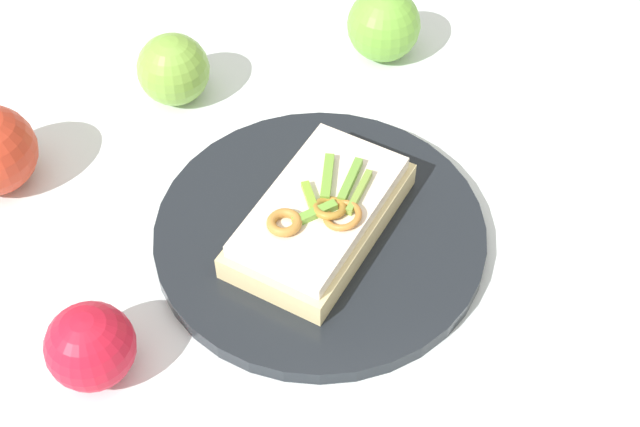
{
  "coord_description": "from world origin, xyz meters",
  "views": [
    {
      "loc": [
        0.48,
        -0.1,
        0.62
      ],
      "look_at": [
        0.0,
        0.0,
        0.04
      ],
      "focal_mm": 50.8,
      "sensor_mm": 36.0,
      "label": 1
    }
  ],
  "objects_px": {
    "plate": "(320,234)",
    "apple_1": "(91,346)",
    "apple_0": "(384,25)",
    "apple_2": "(173,69)",
    "sandwich": "(320,215)"
  },
  "relations": [
    {
      "from": "apple_0",
      "to": "apple_1",
      "type": "bearing_deg",
      "value": -43.49
    },
    {
      "from": "sandwich",
      "to": "apple_2",
      "type": "distance_m",
      "value": 0.23
    },
    {
      "from": "apple_0",
      "to": "apple_1",
      "type": "xyz_separation_m",
      "value": [
        0.33,
        -0.31,
        -0.0
      ]
    },
    {
      "from": "sandwich",
      "to": "apple_1",
      "type": "bearing_deg",
      "value": 155.97
    },
    {
      "from": "plate",
      "to": "apple_1",
      "type": "bearing_deg",
      "value": -64.36
    },
    {
      "from": "plate",
      "to": "apple_2",
      "type": "xyz_separation_m",
      "value": [
        -0.21,
        -0.1,
        0.03
      ]
    },
    {
      "from": "apple_0",
      "to": "apple_2",
      "type": "bearing_deg",
      "value": -83.82
    },
    {
      "from": "apple_1",
      "to": "sandwich",
      "type": "bearing_deg",
      "value": 115.53
    },
    {
      "from": "apple_1",
      "to": "apple_0",
      "type": "bearing_deg",
      "value": 136.51
    },
    {
      "from": "sandwich",
      "to": "apple_1",
      "type": "height_order",
      "value": "apple_1"
    },
    {
      "from": "plate",
      "to": "apple_1",
      "type": "relative_size",
      "value": 4.15
    },
    {
      "from": "sandwich",
      "to": "apple_0",
      "type": "bearing_deg",
      "value": 14.51
    },
    {
      "from": "plate",
      "to": "apple_2",
      "type": "height_order",
      "value": "apple_2"
    },
    {
      "from": "plate",
      "to": "apple_2",
      "type": "relative_size",
      "value": 4.04
    },
    {
      "from": "apple_1",
      "to": "apple_2",
      "type": "bearing_deg",
      "value": 163.2
    }
  ]
}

